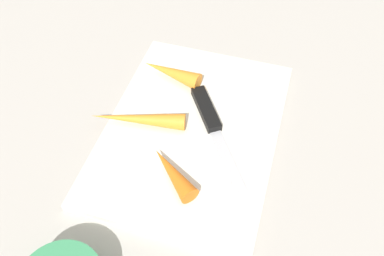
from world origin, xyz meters
TOP-DOWN VIEW (x-y plane):
  - ground_plane at (0.00, 0.00)m, footprint 1.40×1.40m
  - cutting_board at (0.00, 0.00)m, footprint 0.36×0.26m
  - knife at (0.03, -0.02)m, footprint 0.18×0.13m
  - carrot_longest at (-0.02, 0.08)m, footprint 0.06×0.15m
  - carrot_medium at (0.09, 0.07)m, footprint 0.05×0.11m
  - carrot_shortest at (-0.09, -0.00)m, footprint 0.08×0.09m

SIDE VIEW (x-z plane):
  - ground_plane at x=0.00m, z-range 0.00..0.00m
  - cutting_board at x=0.00m, z-range 0.00..0.01m
  - knife at x=0.03m, z-range 0.01..0.02m
  - carrot_longest at x=-0.02m, z-range 0.01..0.04m
  - carrot_shortest at x=-0.09m, z-range 0.01..0.04m
  - carrot_medium at x=0.09m, z-range 0.01..0.04m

